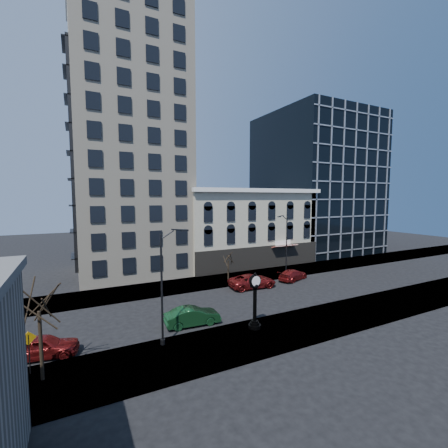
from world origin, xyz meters
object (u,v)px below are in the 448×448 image
warning_sign (29,345)px  street_clock (255,303)px  street_lamp_near (170,256)px  car_near_a (43,347)px  car_near_b (192,316)px

warning_sign → street_clock: bearing=-23.7°
warning_sign → street_lamp_near: bearing=-21.0°
car_near_a → car_near_b: 11.20m
warning_sign → car_near_a: warning_sign is taller
street_clock → warning_sign: street_clock is taller
warning_sign → car_near_a: 2.52m
car_near_a → car_near_b: car_near_b is taller
street_clock → car_near_b: 5.60m
street_clock → car_near_a: size_ratio=1.03×
street_clock → warning_sign: (-16.10, 0.68, -0.26)m
car_near_a → street_clock: bearing=-90.7°
car_near_a → car_near_b: bearing=-78.8°
street_lamp_near → car_near_b: (2.66, 2.42, -5.99)m
street_clock → street_lamp_near: (-7.05, 0.74, 4.51)m
street_lamp_near → street_clock: bearing=-10.7°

